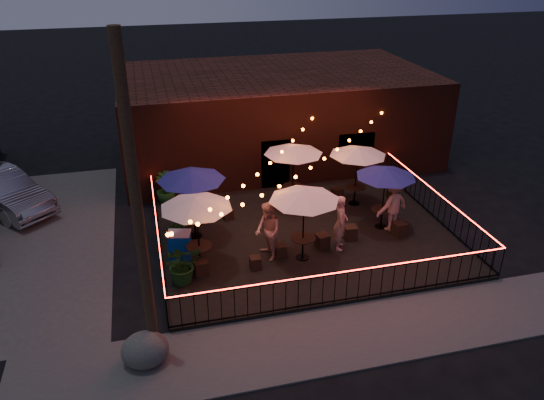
{
  "coord_description": "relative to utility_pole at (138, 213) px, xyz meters",
  "views": [
    {
      "loc": [
        -5.05,
        -13.38,
        9.47
      ],
      "look_at": [
        -1.07,
        2.36,
        1.42
      ],
      "focal_mm": 35.0,
      "sensor_mm": 36.0,
      "label": 1
    }
  ],
  "objects": [
    {
      "name": "bistro_chair_1",
      "position": [
        3.27,
        2.9,
        -3.65
      ],
      "size": [
        0.35,
        0.35,
        0.4
      ],
      "primitive_type": "cube",
      "rotation": [
        0.0,
        0.0,
        3.12
      ],
      "color": "black",
      "rests_on": "patio"
    },
    {
      "name": "brick_building",
      "position": [
        6.4,
        12.59,
        -2.0
      ],
      "size": [
        14.0,
        8.0,
        4.0
      ],
      "color": "#36180E",
      "rests_on": "ground"
    },
    {
      "name": "bistro_chair_2",
      "position": [
        1.36,
        6.11,
        -3.6
      ],
      "size": [
        0.47,
        0.47,
        0.49
      ],
      "primitive_type": "cube",
      "rotation": [
        0.0,
        0.0,
        0.14
      ],
      "color": "black",
      "rests_on": "patio"
    },
    {
      "name": "boulder",
      "position": [
        -0.22,
        -0.32,
        -3.6
      ],
      "size": [
        1.15,
        1.02,
        0.8
      ],
      "primitive_type": "ellipsoid",
      "rotation": [
        0.0,
        0.0,
        0.15
      ],
      "color": "#474742",
      "rests_on": "ground"
    },
    {
      "name": "car_silver",
      "position": [
        -5.16,
        9.42,
        -3.22
      ],
      "size": [
        4.35,
        4.64,
        1.56
      ],
      "primitive_type": "imported",
      "rotation": [
        0.0,
        0.0,
        0.72
      ],
      "color": "#9898A0",
      "rests_on": "ground"
    },
    {
      "name": "fence_right",
      "position": [
        10.4,
        4.6,
        -3.34
      ],
      "size": [
        0.04,
        8.0,
        1.04
      ],
      "rotation": [
        0.0,
        0.0,
        1.57
      ],
      "color": "black",
      "rests_on": "patio"
    },
    {
      "name": "bistro_chair_6",
      "position": [
        5.22,
        6.66,
        -3.65
      ],
      "size": [
        0.35,
        0.35,
        0.4
      ],
      "primitive_type": "cube",
      "rotation": [
        0.0,
        0.0,
        -0.03
      ],
      "color": "black",
      "rests_on": "patio"
    },
    {
      "name": "bistro_chair_5",
      "position": [
        5.71,
        3.59,
        -3.61
      ],
      "size": [
        0.47,
        0.47,
        0.47
      ],
      "primitive_type": "cube",
      "rotation": [
        0.0,
        0.0,
        3.33
      ],
      "color": "black",
      "rests_on": "patio"
    },
    {
      "name": "patron_b",
      "position": [
        3.8,
        3.39,
        -2.88
      ],
      "size": [
        0.89,
        1.06,
        1.94
      ],
      "primitive_type": "imported",
      "rotation": [
        0.0,
        0.0,
        -1.39
      ],
      "color": "tan",
      "rests_on": "patio"
    },
    {
      "name": "cafe_table_0",
      "position": [
        1.6,
        3.42,
        -1.62
      ],
      "size": [
        2.85,
        2.85,
        2.44
      ],
      "rotation": [
        0.0,
        0.0,
        0.36
      ],
      "color": "black",
      "rests_on": "patio"
    },
    {
      "name": "bistro_chair_4",
      "position": [
        4.21,
        3.39,
        -3.64
      ],
      "size": [
        0.35,
        0.35,
        0.41
      ],
      "primitive_type": "cube",
      "rotation": [
        0.0,
        0.0,
        0.02
      ],
      "color": "black",
      "rests_on": "patio"
    },
    {
      "name": "sidewalk",
      "position": [
        5.4,
        -0.65,
        -3.98
      ],
      "size": [
        18.0,
        2.5,
        0.05
      ],
      "primitive_type": "cube",
      "color": "#494744",
      "rests_on": "ground"
    },
    {
      "name": "bistro_chair_11",
      "position": [
        9.65,
        6.44,
        -3.63
      ],
      "size": [
        0.4,
        0.4,
        0.44
      ],
      "primitive_type": "cube",
      "rotation": [
        0.0,
        0.0,
        3.23
      ],
      "color": "black",
      "rests_on": "patio"
    },
    {
      "name": "potted_shrub_a",
      "position": [
        1.02,
        2.72,
        -3.23
      ],
      "size": [
        1.35,
        1.26,
        1.24
      ],
      "primitive_type": "imported",
      "rotation": [
        0.0,
        0.0,
        0.3
      ],
      "color": "#193D0C",
      "rests_on": "patio"
    },
    {
      "name": "bistro_chair_10",
      "position": [
        7.49,
        6.91,
        -3.62
      ],
      "size": [
        0.42,
        0.42,
        0.47
      ],
      "primitive_type": "cube",
      "rotation": [
        0.0,
        0.0,
        0.07
      ],
      "color": "black",
      "rests_on": "patio"
    },
    {
      "name": "fence_front",
      "position": [
        5.4,
        0.6,
        -3.34
      ],
      "size": [
        10.0,
        0.04,
        1.04
      ],
      "color": "black",
      "rests_on": "patio"
    },
    {
      "name": "patio",
      "position": [
        5.4,
        4.6,
        -3.92
      ],
      "size": [
        10.0,
        8.0,
        0.15
      ],
      "primitive_type": "cube",
      "color": "black",
      "rests_on": "ground"
    },
    {
      "name": "fence_left",
      "position": [
        0.4,
        4.6,
        -3.34
      ],
      "size": [
        0.04,
        8.0,
        1.04
      ],
      "rotation": [
        0.0,
        0.0,
        1.57
      ],
      "color": "black",
      "rests_on": "patio"
    },
    {
      "name": "cafe_table_2",
      "position": [
        4.88,
        3.11,
        -1.61
      ],
      "size": [
        2.39,
        2.39,
        2.45
      ],
      "rotation": [
        0.0,
        0.0,
        -0.08
      ],
      "color": "black",
      "rests_on": "patio"
    },
    {
      "name": "cafe_table_3",
      "position": [
        5.65,
        6.94,
        -1.61
      ],
      "size": [
        2.5,
        2.5,
        2.45
      ],
      "rotation": [
        0.0,
        0.0,
        -0.13
      ],
      "color": "black",
      "rests_on": "patio"
    },
    {
      "name": "cooler",
      "position": [
        1.05,
        4.05,
        -3.37
      ],
      "size": [
        0.83,
        0.68,
        0.96
      ],
      "rotation": [
        0.0,
        0.0,
        -0.25
      ],
      "color": "#0639A5",
      "rests_on": "patio"
    },
    {
      "name": "ground",
      "position": [
        5.4,
        2.6,
        -4.0
      ],
      "size": [
        110.0,
        110.0,
        0.0
      ],
      "primitive_type": "plane",
      "color": "black",
      "rests_on": "ground"
    },
    {
      "name": "cafe_table_4",
      "position": [
        8.21,
        4.39,
        -1.75
      ],
      "size": [
        2.2,
        2.2,
        2.3
      ],
      "rotation": [
        0.0,
        0.0,
        0.06
      ],
      "color": "black",
      "rests_on": "patio"
    },
    {
      "name": "bistro_chair_7",
      "position": [
        6.89,
        6.86,
        -3.65
      ],
      "size": [
        0.43,
        0.43,
        0.4
      ],
      "primitive_type": "cube",
      "rotation": [
        0.0,
        0.0,
        2.82
      ],
      "color": "black",
      "rests_on": "patio"
    },
    {
      "name": "cafe_table_5",
      "position": [
        7.99,
        6.36,
        -1.69
      ],
      "size": [
        2.41,
        2.41,
        2.37
      ],
      "rotation": [
        0.0,
        0.0,
        -0.13
      ],
      "color": "black",
      "rests_on": "patio"
    },
    {
      "name": "cafe_table_1",
      "position": [
        1.68,
        5.36,
        -1.57
      ],
      "size": [
        2.45,
        2.45,
        2.5
      ],
      "rotation": [
        0.0,
        0.0,
        -0.08
      ],
      "color": "black",
      "rests_on": "patio"
    },
    {
      "name": "bistro_chair_9",
      "position": [
        8.56,
        3.67,
        -3.6
      ],
      "size": [
        0.49,
        0.49,
        0.5
      ],
      "primitive_type": "cube",
      "rotation": [
        0.0,
        0.0,
        3.33
      ],
      "color": "black",
      "rests_on": "patio"
    },
    {
      "name": "bistro_chair_0",
      "position": [
        1.57,
        2.97,
        -3.6
      ],
      "size": [
        0.47,
        0.47,
        0.49
      ],
      "primitive_type": "cube",
      "rotation": [
        0.0,
        0.0,
        0.14
      ],
      "color": "black",
      "rests_on": "patio"
    },
    {
      "name": "utility_pole",
      "position": [
        0.0,
        0.0,
        0.0
      ],
      "size": [
        0.26,
        0.26,
        8.0
      ],
      "primitive_type": "cylinder",
      "color": "#361F16",
      "rests_on": "ground"
    },
    {
      "name": "bistro_chair_8",
      "position": [
        6.82,
        3.86,
        -3.6
      ],
      "size": [
        0.46,
        0.46,
        0.49
      ],
      "primitive_type": "cube",
      "rotation": [
        0.0,
        0.0,
        -0.12
      ],
      "color": "black",
      "rests_on": "patio"
    },
    {
      "name": "bistro_chair_3",
      "position": [
        3.0,
        6.35,
        -3.64
      ],
      "size": [
        0.42,
        0.42,
        0.42
      ],
      "primitive_type": "cube",
      "rotation": [
        0.0,
        0.0,
        3.36
      ],
      "color": "black",
      "rests_on": "patio"
    },
    {
      "name": "potted_shrub_b",
      "position": [
        1.12,
        5.0,
        -3.15
      ],
      "size": [
        0.86,
        0.73,
        1.4
      ],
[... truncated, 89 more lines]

